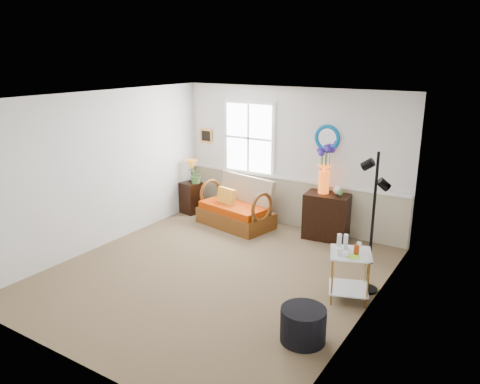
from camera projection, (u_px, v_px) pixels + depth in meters
The scene contains 19 objects.
floor at pixel (214, 273), 7.00m from camera, with size 4.50×5.00×0.01m, color brown.
ceiling at pixel (211, 97), 6.26m from camera, with size 4.50×5.00×0.01m, color white.
walls at pixel (213, 190), 6.63m from camera, with size 4.51×5.01×2.60m.
wainscot at pixel (289, 202), 8.88m from camera, with size 4.46×0.02×0.90m, color tan.
chair_rail at pixel (290, 179), 8.74m from camera, with size 4.46×0.04×0.06m, color white.
window at pixel (249, 138), 9.01m from camera, with size 1.14×0.06×1.44m, color white, non-canonical shape.
picture at pixel (206, 136), 9.55m from camera, with size 0.28×0.03×0.28m, color #C1802B.
mirror at pixel (327, 138), 8.15m from camera, with size 0.47×0.47×0.07m, color #00679C.
loveseat at pixel (236, 203), 8.84m from camera, with size 1.40×0.79×0.91m, color #5E3414, non-canonical shape.
throw_pillow at pixel (226, 199), 8.90m from camera, with size 0.41×0.10×0.41m, color #E06702, non-canonical shape.
lamp_stand at pixel (191, 198), 9.62m from camera, with size 0.36×0.36×0.64m, color black, non-canonical shape.
table_lamp at pixel (192, 171), 9.48m from camera, with size 0.25×0.25×0.46m, color orange, non-canonical shape.
potted_plant at pixel (196, 177), 9.41m from camera, with size 0.32×0.36×0.28m, color #487637.
cabinet at pixel (327, 216), 8.25m from camera, with size 0.76×0.49×0.82m, color black, non-canonical shape.
flower_vase at pixel (324, 170), 8.08m from camera, with size 0.24×0.24×0.83m, color #F95C15, non-canonical shape.
side_table at pixel (349, 276), 6.19m from camera, with size 0.53×0.53×0.67m, color olive, non-canonical shape.
tabletop_items at pixel (349, 245), 6.07m from camera, with size 0.37×0.37×0.22m, color silver, non-canonical shape.
floor_lamp at pixel (373, 224), 6.22m from camera, with size 0.28×0.28×1.96m, color black, non-canonical shape.
ottoman at pixel (303, 325), 5.31m from camera, with size 0.52×0.52×0.40m, color black.
Camera 1 is at (3.73, -5.17, 3.15)m, focal length 35.00 mm.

